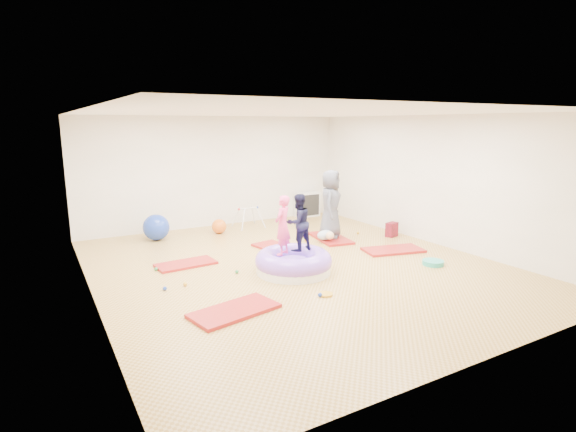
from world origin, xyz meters
TOP-DOWN VIEW (x-y plane):
  - room at (0.00, 0.00)m, footprint 7.01×8.01m
  - gym_mat_front_left at (-1.84, -1.39)m, footprint 1.34×0.86m
  - gym_mat_mid_left at (-1.78, 1.07)m, footprint 1.12×0.62m
  - gym_mat_center_back at (0.25, 1.17)m, footprint 0.78×1.25m
  - gym_mat_right at (2.27, -0.16)m, footprint 1.33×0.88m
  - gym_mat_rear_right at (1.71, 1.31)m, footprint 0.84×1.35m
  - inflatable_cushion at (-0.22, -0.29)m, footprint 1.38×1.38m
  - child_pink at (-0.43, -0.25)m, footprint 0.46×0.43m
  - child_navy at (-0.05, -0.16)m, footprint 0.56×0.46m
  - adult_caregiver at (1.70, 1.32)m, footprint 0.87×0.88m
  - infant at (1.45, 1.11)m, footprint 0.39×0.40m
  - ball_pit_balls at (-0.65, 0.22)m, footprint 5.08×2.97m
  - exercise_ball_blue at (-1.79, 3.21)m, footprint 0.60×0.60m
  - exercise_ball_orange at (-0.32, 3.10)m, footprint 0.35×0.35m
  - infant_play_gym at (0.54, 3.27)m, footprint 0.69×0.65m
  - cube_shelf at (2.64, 3.79)m, footprint 0.69×0.34m
  - balance_disc at (2.27, -1.24)m, footprint 0.40×0.40m
  - backpack at (3.10, 0.79)m, footprint 0.33×0.25m
  - yellow_toy at (-0.36, -1.49)m, footprint 0.22×0.22m

SIDE VIEW (x-z plane):
  - yellow_toy at x=-0.36m, z-range 0.00..0.03m
  - gym_mat_mid_left at x=-1.78m, z-range 0.00..0.05m
  - gym_mat_center_back at x=0.25m, z-range 0.00..0.05m
  - gym_mat_right at x=2.27m, z-range 0.00..0.05m
  - gym_mat_front_left at x=-1.84m, z-range 0.00..0.05m
  - gym_mat_rear_right at x=1.71m, z-range 0.00..0.05m
  - ball_pit_balls at x=-0.65m, z-range 0.00..0.07m
  - balance_disc at x=2.27m, z-range 0.00..0.09m
  - backpack at x=3.10m, z-range 0.00..0.33m
  - inflatable_cushion at x=-0.22m, z-range -0.05..0.39m
  - infant at x=1.45m, z-range 0.05..0.29m
  - exercise_ball_orange at x=-0.32m, z-range 0.00..0.35m
  - exercise_ball_blue at x=-1.79m, z-range 0.00..0.60m
  - cube_shelf at x=2.64m, z-range 0.00..0.69m
  - infant_play_gym at x=0.54m, z-range 0.09..0.61m
  - adult_caregiver at x=1.70m, z-range 0.05..1.59m
  - child_navy at x=-0.05m, z-range 0.40..1.44m
  - child_pink at x=-0.43m, z-range 0.40..1.45m
  - room at x=0.00m, z-range 0.00..2.80m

